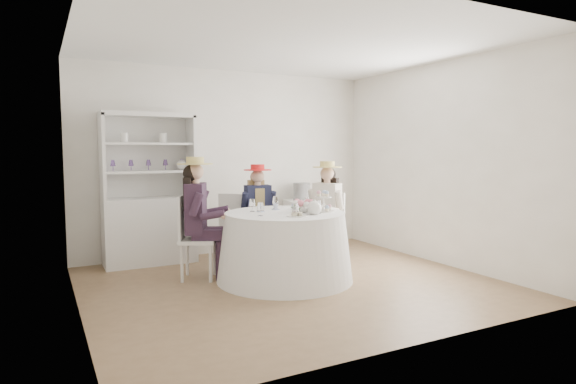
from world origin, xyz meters
name	(u,v)px	position (x,y,z in m)	size (l,w,h in m)	color
ground	(292,283)	(0.00, 0.00, 0.00)	(4.50, 4.50, 0.00)	brown
ceiling	(292,44)	(0.00, 0.00, 2.70)	(4.50, 4.50, 0.00)	white
wall_back	(229,162)	(0.00, 2.00, 1.35)	(4.50, 4.50, 0.00)	silver
wall_front	(416,174)	(0.00, -2.00, 1.35)	(4.50, 4.50, 0.00)	silver
wall_left	(74,170)	(-2.25, 0.00, 1.35)	(4.50, 4.50, 0.00)	silver
wall_right	(440,164)	(2.25, 0.00, 1.35)	(4.50, 4.50, 0.00)	silver
tea_table	(285,246)	(0.00, 0.18, 0.40)	(1.60, 1.60, 0.80)	white
hutch	(150,211)	(-1.23, 1.77, 0.72)	(1.25, 0.59, 2.02)	silver
side_table	(302,224)	(1.11, 1.75, 0.38)	(0.48, 0.48, 0.75)	silver
hatbox	(302,192)	(1.11, 1.75, 0.88)	(0.27, 0.27, 0.27)	black
guest_left	(198,211)	(-0.89, 0.70, 0.82)	(0.61, 0.56, 1.45)	silver
guest_mid	(258,207)	(0.12, 1.20, 0.76)	(0.49, 0.51, 1.34)	silver
guest_right	(326,206)	(0.89, 0.69, 0.78)	(0.59, 0.53, 1.38)	silver
spare_chair	(234,224)	(-0.14, 1.47, 0.50)	(0.54, 0.54, 0.93)	silver
teacup_a	(261,209)	(-0.23, 0.35, 0.84)	(0.08, 0.08, 0.07)	white
teacup_b	(276,207)	(0.01, 0.45, 0.84)	(0.07, 0.07, 0.06)	white
teacup_c	(295,207)	(0.24, 0.38, 0.84)	(0.09, 0.09, 0.07)	white
flower_bowl	(302,210)	(0.17, 0.08, 0.83)	(0.20, 0.20, 0.05)	white
flower_arrangement	(304,204)	(0.20, 0.09, 0.91)	(0.21, 0.21, 0.08)	pink
table_teapot	(314,208)	(0.21, -0.14, 0.88)	(0.23, 0.17, 0.17)	white
sandwich_plate	(297,215)	(-0.03, -0.18, 0.82)	(0.23, 0.23, 0.05)	white
cupcake_stand	(323,204)	(0.43, 0.02, 0.89)	(0.26, 0.26, 0.24)	white
stemware_set	(285,206)	(0.00, 0.18, 0.88)	(0.83, 0.86, 0.15)	white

